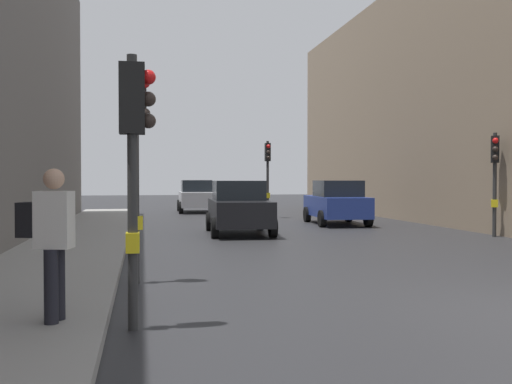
% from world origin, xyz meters
% --- Properties ---
extents(sidewalk_kerb, '(2.65, 40.00, 0.16)m').
position_xyz_m(sidewalk_kerb, '(-7.11, 6.00, 0.08)').
color(sidewalk_kerb, gray).
rests_on(sidewalk_kerb, ground).
extents(building_facade_right, '(12.00, 27.61, 10.49)m').
position_xyz_m(building_facade_right, '(11.78, 17.63, 5.24)').
color(building_facade_right, gray).
rests_on(building_facade_right, ground).
extents(traffic_light_near_left, '(0.43, 0.24, 3.28)m').
position_xyz_m(traffic_light_near_left, '(-5.45, 0.07, 2.26)').
color(traffic_light_near_left, '#2D2D2D').
rests_on(traffic_light_near_left, ground).
extents(traffic_light_mid_street, '(0.37, 0.44, 3.27)m').
position_xyz_m(traffic_light_mid_street, '(5.47, 9.36, 2.25)').
color(traffic_light_mid_street, '#2D2D2D').
rests_on(traffic_light_mid_street, ground).
extents(traffic_light_far_median, '(0.25, 0.43, 3.59)m').
position_xyz_m(traffic_light_far_median, '(0.35, 19.33, 2.48)').
color(traffic_light_far_median, '#2D2D2D').
rests_on(traffic_light_far_median, ground).
extents(traffic_light_near_right, '(0.44, 0.37, 3.71)m').
position_xyz_m(traffic_light_near_right, '(-5.46, 3.20, 2.56)').
color(traffic_light_near_right, '#2D2D2D').
rests_on(traffic_light_near_right, ground).
extents(car_dark_suv, '(2.19, 4.29, 1.76)m').
position_xyz_m(car_dark_suv, '(-2.23, 11.93, 0.88)').
color(car_dark_suv, black).
rests_on(car_dark_suv, ground).
extents(car_blue_van, '(2.25, 4.32, 1.76)m').
position_xyz_m(car_blue_van, '(2.26, 15.13, 0.88)').
color(car_blue_van, navy).
rests_on(car_blue_van, ground).
extents(car_silver_hatchback, '(2.10, 4.24, 1.76)m').
position_xyz_m(car_silver_hatchback, '(-2.46, 24.86, 0.88)').
color(car_silver_hatchback, '#BCBCC1').
rests_on(car_silver_hatchback, ground).
extents(pedestrian_with_black_backpack, '(0.65, 0.41, 1.77)m').
position_xyz_m(pedestrian_with_black_backpack, '(-6.41, 0.01, 1.16)').
color(pedestrian_with_black_backpack, black).
rests_on(pedestrian_with_black_backpack, sidewalk_kerb).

